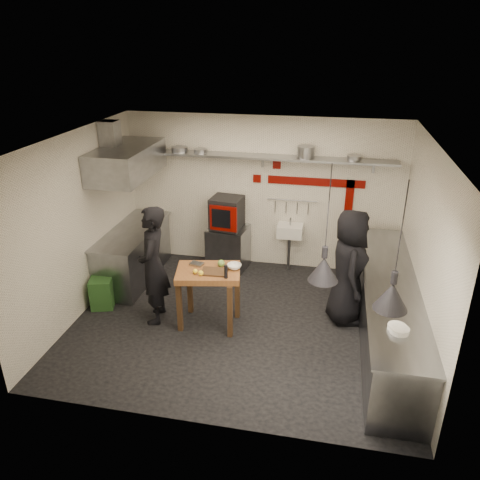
% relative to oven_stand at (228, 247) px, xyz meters
% --- Properties ---
extents(floor, '(5.00, 5.00, 0.00)m').
position_rel_oven_stand_xyz_m(floor, '(0.58, -1.79, -0.40)').
color(floor, black).
rests_on(floor, ground).
extents(ceiling, '(5.00, 5.00, 0.00)m').
position_rel_oven_stand_xyz_m(ceiling, '(0.58, -1.79, 2.40)').
color(ceiling, beige).
rests_on(ceiling, floor).
extents(wall_back, '(5.00, 0.04, 2.80)m').
position_rel_oven_stand_xyz_m(wall_back, '(0.58, 0.31, 1.00)').
color(wall_back, white).
rests_on(wall_back, floor).
extents(wall_front, '(5.00, 0.04, 2.80)m').
position_rel_oven_stand_xyz_m(wall_front, '(0.58, -3.89, 1.00)').
color(wall_front, white).
rests_on(wall_front, floor).
extents(wall_left, '(0.04, 4.20, 2.80)m').
position_rel_oven_stand_xyz_m(wall_left, '(-1.92, -1.79, 1.00)').
color(wall_left, white).
rests_on(wall_left, floor).
extents(wall_right, '(0.04, 4.20, 2.80)m').
position_rel_oven_stand_xyz_m(wall_right, '(3.08, -1.79, 1.00)').
color(wall_right, white).
rests_on(wall_right, floor).
extents(red_band_horiz, '(1.70, 0.02, 0.14)m').
position_rel_oven_stand_xyz_m(red_band_horiz, '(1.53, 0.29, 1.28)').
color(red_band_horiz, '#640702').
rests_on(red_band_horiz, wall_back).
extents(red_band_vert, '(0.14, 0.02, 1.10)m').
position_rel_oven_stand_xyz_m(red_band_vert, '(2.13, 0.29, 0.80)').
color(red_band_vert, '#640702').
rests_on(red_band_vert, wall_back).
extents(red_tile_a, '(0.14, 0.02, 0.14)m').
position_rel_oven_stand_xyz_m(red_tile_a, '(0.83, 0.29, 1.55)').
color(red_tile_a, '#640702').
rests_on(red_tile_a, wall_back).
extents(red_tile_b, '(0.14, 0.02, 0.14)m').
position_rel_oven_stand_xyz_m(red_tile_b, '(0.48, 0.29, 1.28)').
color(red_tile_b, '#640702').
rests_on(red_tile_b, wall_back).
extents(back_shelf, '(4.60, 0.34, 0.04)m').
position_rel_oven_stand_xyz_m(back_shelf, '(0.58, 0.13, 1.72)').
color(back_shelf, slate).
rests_on(back_shelf, wall_back).
extents(shelf_bracket_left, '(0.04, 0.06, 0.24)m').
position_rel_oven_stand_xyz_m(shelf_bracket_left, '(-1.32, 0.28, 1.62)').
color(shelf_bracket_left, slate).
rests_on(shelf_bracket_left, wall_back).
extents(shelf_bracket_mid, '(0.04, 0.06, 0.24)m').
position_rel_oven_stand_xyz_m(shelf_bracket_mid, '(0.58, 0.28, 1.62)').
color(shelf_bracket_mid, slate).
rests_on(shelf_bracket_mid, wall_back).
extents(shelf_bracket_right, '(0.04, 0.06, 0.24)m').
position_rel_oven_stand_xyz_m(shelf_bracket_right, '(2.48, 0.28, 1.62)').
color(shelf_bracket_right, slate).
rests_on(shelf_bracket_right, wall_back).
extents(pan_far_left, '(0.38, 0.38, 0.09)m').
position_rel_oven_stand_xyz_m(pan_far_left, '(-0.90, 0.13, 1.79)').
color(pan_far_left, slate).
rests_on(pan_far_left, back_shelf).
extents(pan_mid_left, '(0.29, 0.29, 0.07)m').
position_rel_oven_stand_xyz_m(pan_mid_left, '(-0.52, 0.13, 1.78)').
color(pan_mid_left, slate).
rests_on(pan_mid_left, back_shelf).
extents(stock_pot, '(0.32, 0.32, 0.20)m').
position_rel_oven_stand_xyz_m(stock_pot, '(1.33, 0.13, 1.84)').
color(stock_pot, slate).
rests_on(stock_pot, back_shelf).
extents(pan_right, '(0.26, 0.26, 0.08)m').
position_rel_oven_stand_xyz_m(pan_right, '(2.13, 0.13, 1.78)').
color(pan_right, slate).
rests_on(pan_right, back_shelf).
extents(oven_stand, '(0.77, 0.71, 0.80)m').
position_rel_oven_stand_xyz_m(oven_stand, '(0.00, 0.00, 0.00)').
color(oven_stand, slate).
rests_on(oven_stand, floor).
extents(combi_oven, '(0.59, 0.56, 0.58)m').
position_rel_oven_stand_xyz_m(combi_oven, '(-0.02, 0.00, 0.69)').
color(combi_oven, black).
rests_on(combi_oven, oven_stand).
extents(oven_door, '(0.50, 0.09, 0.46)m').
position_rel_oven_stand_xyz_m(oven_door, '(-0.02, -0.30, 0.69)').
color(oven_door, '#640702').
rests_on(oven_door, combi_oven).
extents(oven_glass, '(0.35, 0.06, 0.34)m').
position_rel_oven_stand_xyz_m(oven_glass, '(-0.06, -0.30, 0.69)').
color(oven_glass, black).
rests_on(oven_glass, oven_door).
extents(hand_sink, '(0.46, 0.34, 0.22)m').
position_rel_oven_stand_xyz_m(hand_sink, '(1.13, 0.13, 0.38)').
color(hand_sink, silver).
rests_on(hand_sink, wall_back).
extents(sink_tap, '(0.03, 0.03, 0.14)m').
position_rel_oven_stand_xyz_m(sink_tap, '(1.13, 0.13, 0.56)').
color(sink_tap, slate).
rests_on(sink_tap, hand_sink).
extents(sink_drain, '(0.06, 0.06, 0.66)m').
position_rel_oven_stand_xyz_m(sink_drain, '(1.13, 0.09, -0.06)').
color(sink_drain, slate).
rests_on(sink_drain, floor).
extents(utensil_rail, '(0.90, 0.02, 0.02)m').
position_rel_oven_stand_xyz_m(utensil_rail, '(1.13, 0.27, 0.92)').
color(utensil_rail, slate).
rests_on(utensil_rail, wall_back).
extents(counter_right, '(0.70, 3.80, 0.90)m').
position_rel_oven_stand_xyz_m(counter_right, '(2.73, -1.79, 0.05)').
color(counter_right, slate).
rests_on(counter_right, floor).
extents(counter_right_top, '(0.76, 3.90, 0.03)m').
position_rel_oven_stand_xyz_m(counter_right_top, '(2.73, -1.79, 0.52)').
color(counter_right_top, slate).
rests_on(counter_right_top, counter_right).
extents(plate_stack, '(0.26, 0.26, 0.07)m').
position_rel_oven_stand_xyz_m(plate_stack, '(2.70, -3.01, 0.56)').
color(plate_stack, silver).
rests_on(plate_stack, counter_right_top).
extents(small_bowl_right, '(0.23, 0.23, 0.05)m').
position_rel_oven_stand_xyz_m(small_bowl_right, '(2.68, -2.94, 0.56)').
color(small_bowl_right, silver).
rests_on(small_bowl_right, counter_right_top).
extents(counter_left, '(0.70, 1.90, 0.90)m').
position_rel_oven_stand_xyz_m(counter_left, '(-1.57, -0.74, 0.05)').
color(counter_left, slate).
rests_on(counter_left, floor).
extents(counter_left_top, '(0.76, 2.00, 0.03)m').
position_rel_oven_stand_xyz_m(counter_left_top, '(-1.57, -0.74, 0.52)').
color(counter_left_top, slate).
rests_on(counter_left_top, counter_left).
extents(extractor_hood, '(0.78, 1.60, 0.50)m').
position_rel_oven_stand_xyz_m(extractor_hood, '(-1.52, -0.74, 1.75)').
color(extractor_hood, slate).
rests_on(extractor_hood, ceiling).
extents(hood_duct, '(0.28, 0.28, 0.50)m').
position_rel_oven_stand_xyz_m(hood_duct, '(-1.77, -0.74, 2.15)').
color(hood_duct, slate).
rests_on(hood_duct, ceiling).
extents(green_bin, '(0.43, 0.43, 0.50)m').
position_rel_oven_stand_xyz_m(green_bin, '(-1.68, -1.79, -0.15)').
color(green_bin, '#275321').
rests_on(green_bin, floor).
extents(prep_table, '(1.02, 0.80, 0.92)m').
position_rel_oven_stand_xyz_m(prep_table, '(0.14, -1.92, 0.06)').
color(prep_table, brown).
rests_on(prep_table, floor).
extents(cutting_board, '(0.38, 0.28, 0.02)m').
position_rel_oven_stand_xyz_m(cutting_board, '(0.25, -1.98, 0.53)').
color(cutting_board, '#462E1A').
rests_on(cutting_board, prep_table).
extents(pepper_mill, '(0.06, 0.06, 0.20)m').
position_rel_oven_stand_xyz_m(pepper_mill, '(0.45, -2.11, 0.62)').
color(pepper_mill, black).
rests_on(pepper_mill, prep_table).
extents(lemon_a, '(0.09, 0.09, 0.07)m').
position_rel_oven_stand_xyz_m(lemon_a, '(-0.01, -2.07, 0.56)').
color(lemon_a, yellow).
rests_on(lemon_a, prep_table).
extents(lemon_b, '(0.09, 0.09, 0.08)m').
position_rel_oven_stand_xyz_m(lemon_b, '(0.08, -2.11, 0.56)').
color(lemon_b, yellow).
rests_on(lemon_b, prep_table).
extents(veg_ball, '(0.12, 0.12, 0.11)m').
position_rel_oven_stand_xyz_m(veg_ball, '(0.30, -1.77, 0.57)').
color(veg_ball, olive).
rests_on(veg_ball, prep_table).
extents(steel_tray, '(0.22, 0.17, 0.03)m').
position_rel_oven_stand_xyz_m(steel_tray, '(-0.07, -1.80, 0.54)').
color(steel_tray, slate).
rests_on(steel_tray, prep_table).
extents(bowl, '(0.25, 0.25, 0.07)m').
position_rel_oven_stand_xyz_m(bowl, '(0.50, -1.80, 0.55)').
color(bowl, silver).
rests_on(bowl, prep_table).
extents(heat_lamp_near, '(0.38, 0.38, 1.43)m').
position_rel_oven_stand_xyz_m(heat_lamp_near, '(1.79, -2.74, 1.69)').
color(heat_lamp_near, black).
rests_on(heat_lamp_near, ceiling).
extents(heat_lamp_far, '(0.49, 0.49, 1.44)m').
position_rel_oven_stand_xyz_m(heat_lamp_far, '(2.52, -3.21, 1.68)').
color(heat_lamp_far, black).
rests_on(heat_lamp_far, ceiling).
extents(chef_left, '(0.55, 0.74, 1.84)m').
position_rel_oven_stand_xyz_m(chef_left, '(-0.70, -1.95, 0.52)').
color(chef_left, black).
rests_on(chef_left, floor).
extents(chef_right, '(0.66, 0.93, 1.79)m').
position_rel_oven_stand_xyz_m(chef_right, '(2.15, -1.38, 0.50)').
color(chef_right, black).
rests_on(chef_right, floor).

